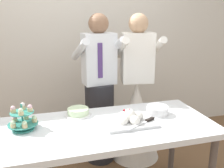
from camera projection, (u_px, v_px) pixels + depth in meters
rear_wall at (76, 30)px, 3.23m from camera, size 5.20×0.10×2.90m
dessert_table at (105, 133)px, 2.06m from camera, size 1.80×0.80×0.78m
cupcake_stand at (23, 119)px, 1.94m from camera, size 0.23×0.23×0.21m
main_cake_tray at (130, 119)px, 2.06m from camera, size 0.42×0.33×0.13m
plate_stack at (157, 110)px, 2.25m from camera, size 0.20×0.20×0.08m
round_cake at (78, 112)px, 2.23m from camera, size 0.24×0.24×0.06m
person_groom at (99, 99)px, 2.76m from camera, size 0.51×0.53×1.66m
person_bride at (136, 110)px, 2.87m from camera, size 0.56×0.56×1.66m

